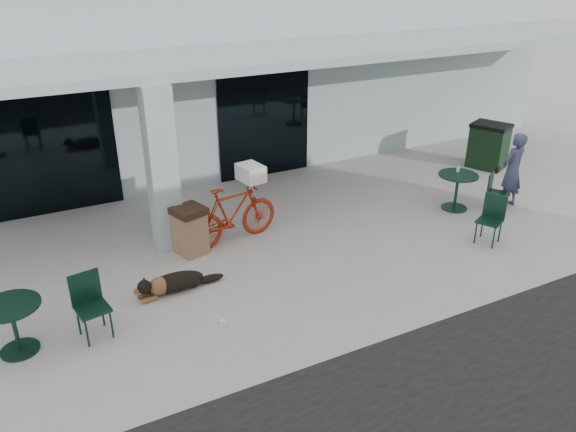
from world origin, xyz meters
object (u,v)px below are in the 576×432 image
dog (175,281)px  cafe_chair_near (92,308)px  wheeled_bin (488,146)px  person (512,170)px  cafe_chair_far_a (497,193)px  trash_receptacle (190,231)px  cafe_table_near (15,328)px  cafe_chair_far_b (490,220)px  bicycle (232,214)px  cafe_table_far (456,192)px

dog → cafe_chair_near: (-1.40, -0.65, 0.31)m
wheeled_bin → person: bearing=-148.6°
cafe_chair_far_a → trash_receptacle: bearing=138.6°
cafe_table_near → cafe_chair_far_a: (9.66, 0.47, 0.03)m
person → cafe_table_near: bearing=-3.2°
cafe_chair_far_b → trash_receptacle: size_ratio=1.03×
bicycle → dog: bearing=118.9°
bicycle → cafe_table_far: bearing=-108.1°
dog → cafe_table_near: cafe_table_near is taller
dog → wheeled_bin: bearing=6.6°
cafe_chair_far_a → cafe_chair_far_b: bearing=-172.0°
bicycle → cafe_chair_far_b: bicycle is taller
cafe_chair_near → wheeled_bin: wheeled_bin is taller
cafe_table_near → cafe_chair_far_b: bearing=-4.0°
dog → cafe_chair_near: bearing=-161.4°
bicycle → cafe_table_near: bearing=104.0°
cafe_chair_far_a → cafe_table_far: bearing=116.2°
cafe_chair_far_a → wheeled_bin: (1.87, 2.14, 0.17)m
dog → cafe_table_near: bearing=-174.7°
cafe_chair_near → cafe_table_far: size_ratio=1.15×
dog → cafe_table_far: size_ratio=1.31×
cafe_table_far → person: bearing=-20.2°
bicycle → cafe_chair_far_a: 5.83m
cafe_chair_near → cafe_table_far: 7.96m
cafe_table_near → cafe_table_far: cafe_table_far is taller
cafe_chair_far_b → wheeled_bin: 4.50m
dog → trash_receptacle: size_ratio=1.21×
dog → person: 7.66m
cafe_table_near → wheeled_bin: (11.52, 2.61, 0.20)m
dog → cafe_chair_far_b: cafe_chair_far_b is taller
cafe_chair_far_b → cafe_chair_near: bearing=-118.8°
cafe_table_near → cafe_table_far: (8.92, 0.94, 0.01)m
cafe_chair_far_b → wheeled_bin: wheeled_bin is taller
bicycle → person: bearing=-110.3°
cafe_table_far → wheeled_bin: 3.09m
cafe_chair_near → wheeled_bin: size_ratio=0.84×
cafe_table_near → wheeled_bin: wheeled_bin is taller
cafe_chair_near → bicycle: bearing=22.3°
bicycle → wheeled_bin: size_ratio=1.68×
cafe_chair_near → person: 9.06m
cafe_table_near → cafe_chair_far_a: 9.67m
trash_receptacle → wheeled_bin: 8.47m
dog → cafe_chair_far_b: size_ratio=1.18×
cafe_chair_far_b → bicycle: bearing=-142.9°
cafe_table_far → trash_receptacle: size_ratio=0.92×
trash_receptacle → wheeled_bin: bearing=6.5°
cafe_chair_far_b → trash_receptacle: bearing=-138.4°
cafe_table_near → cafe_table_far: bearing=6.0°
cafe_chair_far_b → trash_receptacle: cafe_chair_far_b is taller
dog → trash_receptacle: 1.35m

